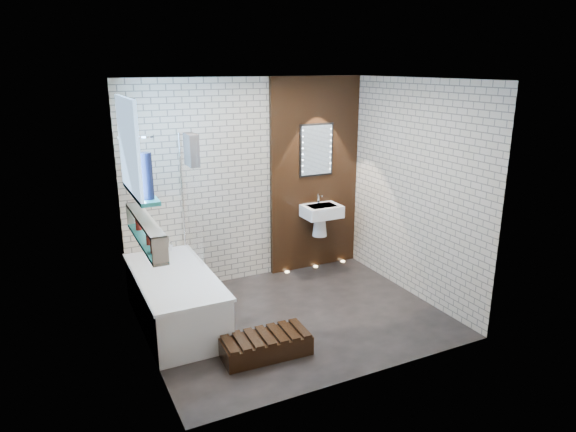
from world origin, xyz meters
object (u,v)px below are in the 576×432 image
bath_screen (191,198)px  bathtub (175,299)px  washbasin (321,215)px  led_mirror (316,150)px  walnut_step (266,346)px

bath_screen → bathtub: bearing=-128.9°
washbasin → led_mirror: bearing=90.0°
washbasin → led_mirror: size_ratio=0.83×
led_mirror → walnut_step: 2.84m
washbasin → walnut_step: (-1.55, -1.65, -0.69)m
bath_screen → led_mirror: size_ratio=2.00×
bath_screen → walnut_step: size_ratio=1.62×
bathtub → walnut_step: 1.22m
walnut_step → led_mirror: bearing=49.4°
washbasin → bathtub: bearing=-164.0°
led_mirror → walnut_step: led_mirror is taller
led_mirror → bathtub: bearing=-160.2°
led_mirror → walnut_step: bearing=-130.6°
bathtub → led_mirror: size_ratio=2.49×
bathtub → walnut_step: bearing=-58.7°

